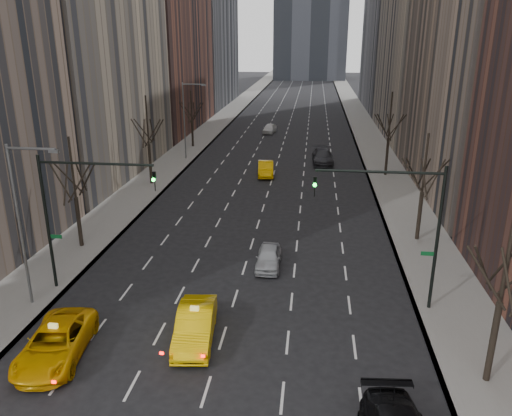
% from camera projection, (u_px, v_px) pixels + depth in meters
% --- Properties ---
extents(sidewalk_left, '(4.50, 320.00, 0.15)m').
position_uv_depth(sidewalk_left, '(216.00, 124.00, 84.42)').
color(sidewalk_left, slate).
rests_on(sidewalk_left, ground).
extents(sidewalk_right, '(4.50, 320.00, 0.15)m').
position_uv_depth(sidewalk_right, '(363.00, 127.00, 81.77)').
color(sidewalk_right, slate).
rests_on(sidewalk_right, ground).
extents(tree_lw_b, '(3.36, 3.50, 7.82)m').
position_uv_depth(tree_lw_b, '(76.00, 198.00, 34.39)').
color(tree_lw_b, black).
rests_on(tree_lw_b, ground).
extents(tree_lw_c, '(3.36, 3.50, 8.74)m').
position_uv_depth(tree_lw_c, '(149.00, 145.00, 49.31)').
color(tree_lw_c, black).
rests_on(tree_lw_c, ground).
extents(tree_lw_d, '(3.36, 3.50, 7.36)m').
position_uv_depth(tree_lw_d, '(192.00, 121.00, 66.36)').
color(tree_lw_d, black).
rests_on(tree_lw_d, ground).
extents(tree_rw_a, '(3.36, 3.50, 8.28)m').
position_uv_depth(tree_rw_a, '(500.00, 304.00, 20.48)').
color(tree_rw_a, black).
rests_on(tree_rw_a, ground).
extents(tree_rw_b, '(3.36, 3.50, 7.82)m').
position_uv_depth(tree_rw_b, '(422.00, 192.00, 35.55)').
color(tree_rw_b, black).
rests_on(tree_rw_b, ground).
extents(tree_rw_c, '(3.36, 3.50, 8.74)m').
position_uv_depth(tree_rw_c, '(388.00, 139.00, 52.34)').
color(tree_rw_c, black).
rests_on(tree_rw_c, ground).
extents(traffic_mast_left, '(6.69, 0.39, 8.00)m').
position_uv_depth(traffic_mast_left, '(73.00, 202.00, 27.87)').
color(traffic_mast_left, black).
rests_on(traffic_mast_left, ground).
extents(traffic_mast_right, '(6.69, 0.39, 8.00)m').
position_uv_depth(traffic_mast_right, '(407.00, 215.00, 25.89)').
color(traffic_mast_right, black).
rests_on(traffic_mast_right, ground).
extents(streetlight_near, '(2.83, 0.22, 9.00)m').
position_uv_depth(streetlight_near, '(24.00, 211.00, 26.14)').
color(streetlight_near, slate).
rests_on(streetlight_near, ground).
extents(streetlight_far, '(2.83, 0.22, 9.00)m').
position_uv_depth(streetlight_far, '(187.00, 113.00, 58.99)').
color(streetlight_far, slate).
rests_on(streetlight_far, ground).
extents(taxi_suv, '(3.26, 5.89, 1.56)m').
position_uv_depth(taxi_suv, '(56.00, 343.00, 23.19)').
color(taxi_suv, '#E29F04').
rests_on(taxi_suv, ground).
extents(taxi_sedan, '(2.28, 5.18, 1.66)m').
position_uv_depth(taxi_sedan, '(195.00, 325.00, 24.51)').
color(taxi_sedan, '#FFC805').
rests_on(taxi_sedan, ground).
extents(silver_sedan_ahead, '(1.60, 3.91, 1.33)m').
position_uv_depth(silver_sedan_ahead, '(269.00, 257.00, 32.40)').
color(silver_sedan_ahead, '#A9ACB1').
rests_on(silver_sedan_ahead, ground).
extents(far_taxi, '(2.05, 4.74, 1.52)m').
position_uv_depth(far_taxi, '(266.00, 169.00, 53.57)').
color(far_taxi, '#FBB505').
rests_on(far_taxi, ground).
extents(far_suv_grey, '(2.62, 5.84, 1.66)m').
position_uv_depth(far_suv_grey, '(323.00, 157.00, 58.61)').
color(far_suv_grey, '#29292D').
rests_on(far_suv_grey, ground).
extents(far_car_white, '(2.14, 4.33, 1.42)m').
position_uv_depth(far_car_white, '(270.00, 128.00, 77.03)').
color(far_car_white, silver).
rests_on(far_car_white, ground).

